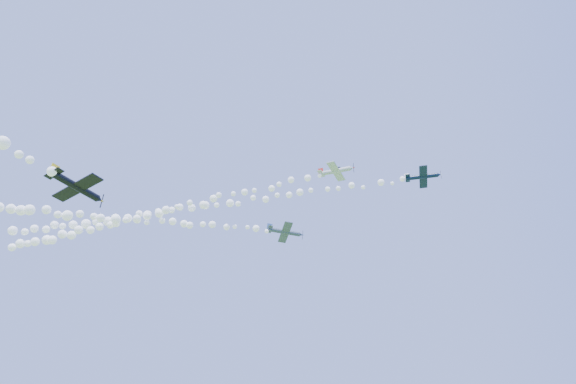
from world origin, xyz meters
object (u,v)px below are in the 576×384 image
(plane_white, at_px, (336,171))
(plane_navy, at_px, (423,177))
(plane_grey, at_px, (285,232))
(plane_black, at_px, (77,187))

(plane_white, height_order, plane_navy, plane_navy)
(plane_grey, relative_size, plane_black, 0.94)
(plane_grey, bearing_deg, plane_black, -136.47)
(plane_navy, bearing_deg, plane_grey, 165.69)
(plane_grey, bearing_deg, plane_navy, -38.74)
(plane_white, xyz_separation_m, plane_navy, (13.72, 10.48, 2.93))
(plane_grey, height_order, plane_black, plane_grey)
(plane_white, distance_m, plane_grey, 20.78)
(plane_white, relative_size, plane_navy, 0.97)
(plane_white, distance_m, plane_navy, 17.51)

